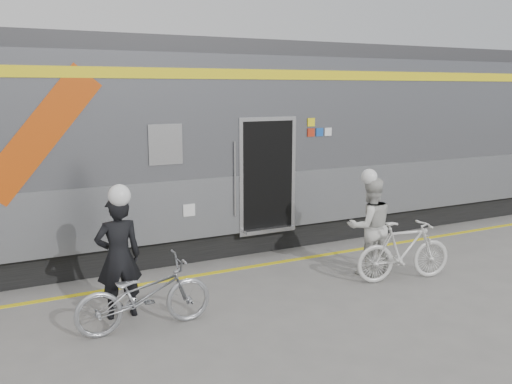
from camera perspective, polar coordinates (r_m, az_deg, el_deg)
ground at (r=7.87m, az=1.84°, el=-13.12°), size 90.00×90.00×0.00m
train at (r=10.88m, az=-12.83°, el=4.55°), size 24.00×3.17×4.10m
safety_strip at (r=9.68m, az=-4.32°, el=-8.45°), size 24.00×0.12×0.01m
man at (r=7.86m, az=-14.27°, el=-6.66°), size 0.65×0.43×1.76m
bicycle_left at (r=7.52m, az=-11.69°, el=-10.53°), size 1.85×0.68×0.97m
woman at (r=9.60m, az=11.89°, el=-3.55°), size 0.93×0.79×1.70m
bicycle_right at (r=9.47m, az=15.32°, el=-6.00°), size 1.78×0.80×1.03m
helmet_man at (r=7.62m, az=-14.63°, el=0.75°), size 0.30×0.30×0.30m
helmet_woman at (r=9.40m, az=12.12°, el=2.29°), size 0.27×0.27×0.27m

